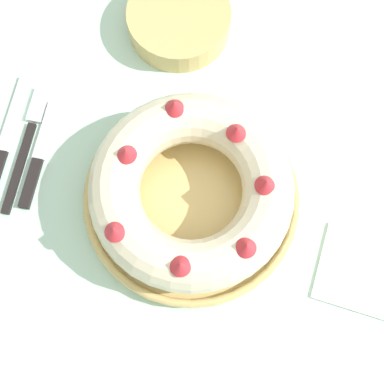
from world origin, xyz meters
TOP-DOWN VIEW (x-y plane):
  - ground_plane at (0.00, 0.00)m, footprint 8.00×8.00m
  - dining_table at (0.00, 0.00)m, footprint 1.34×0.96m
  - serving_dish at (0.00, -0.00)m, footprint 0.31×0.31m
  - bundt_cake at (0.00, -0.00)m, footprint 0.28×0.28m
  - fork at (-0.26, 0.05)m, footprint 0.02×0.20m
  - serving_knife at (-0.29, 0.02)m, footprint 0.02×0.23m
  - cake_knife at (-0.24, 0.02)m, footprint 0.02×0.17m
  - side_bowl at (-0.08, 0.28)m, footprint 0.16×0.16m
  - napkin at (0.28, -0.06)m, footprint 0.17×0.13m

SIDE VIEW (x-z plane):
  - ground_plane at x=0.00m, z-range 0.00..0.00m
  - dining_table at x=0.00m, z-range 0.28..1.03m
  - napkin at x=0.28m, z-range 0.75..0.76m
  - fork at x=-0.26m, z-range 0.75..0.76m
  - serving_knife at x=-0.29m, z-range 0.75..0.76m
  - cake_knife at x=-0.24m, z-range 0.75..0.76m
  - serving_dish at x=0.00m, z-range 0.75..0.78m
  - side_bowl at x=-0.08m, z-range 0.75..0.79m
  - bundt_cake at x=0.00m, z-range 0.77..0.86m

